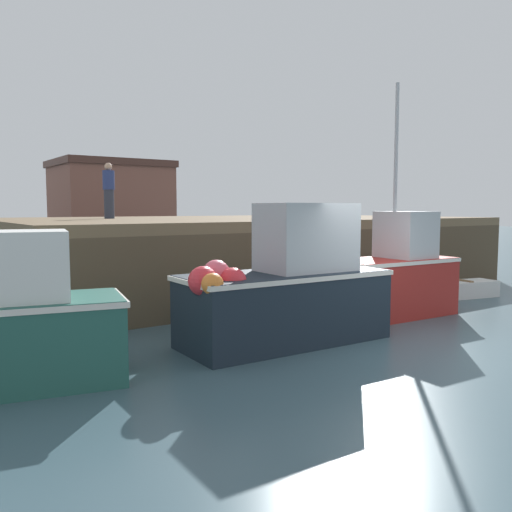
# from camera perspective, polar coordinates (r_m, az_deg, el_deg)

# --- Properties ---
(ground) EXTENTS (120.00, 160.00, 0.10)m
(ground) POSITION_cam_1_polar(r_m,az_deg,el_deg) (9.91, 15.04, -9.29)
(ground) COLOR #38515B
(pier) EXTENTS (14.55, 8.83, 2.09)m
(pier) POSITION_cam_1_polar(r_m,az_deg,el_deg) (16.50, -0.12, 2.94)
(pier) COLOR brown
(pier) RESTS_ON ground
(fishing_boat_near_right) EXTENTS (3.94, 1.66, 2.48)m
(fishing_boat_near_right) POSITION_cam_1_polar(r_m,az_deg,el_deg) (9.47, 3.40, -3.65)
(fishing_boat_near_right) COLOR #19232D
(fishing_boat_near_right) RESTS_ON ground
(fishing_boat_mid) EXTENTS (2.96, 1.43, 5.07)m
(fishing_boat_mid) POSITION_cam_1_polar(r_m,az_deg,el_deg) (12.20, 14.68, -2.10)
(fishing_boat_mid) COLOR maroon
(fishing_boat_mid) RESTS_ON ground
(rowboat) EXTENTS (2.00, 1.10, 0.48)m
(rowboat) POSITION_cam_1_polar(r_m,az_deg,el_deg) (15.38, 21.29, -3.33)
(rowboat) COLOR silver
(rowboat) RESTS_ON ground
(dockworker) EXTENTS (0.34, 0.34, 1.61)m
(dockworker) POSITION_cam_1_polar(r_m,az_deg,el_deg) (16.20, -15.48, 6.74)
(dockworker) COLOR #2D3342
(dockworker) RESTS_ON pier
(warehouse) EXTENTS (8.19, 6.87, 5.96)m
(warehouse) POSITION_cam_1_polar(r_m,az_deg,el_deg) (42.51, -15.27, 5.78)
(warehouse) COLOR brown
(warehouse) RESTS_ON ground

